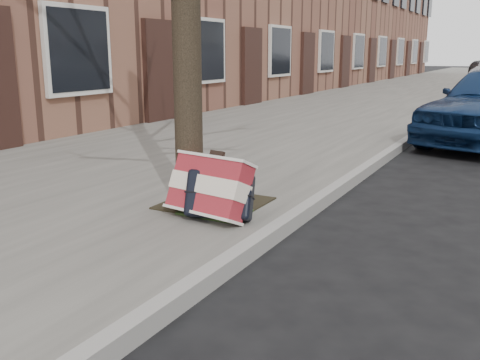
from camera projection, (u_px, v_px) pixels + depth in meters
The scene contains 5 objects.
ground at pixel (411, 324), 2.98m from camera, with size 120.00×120.00×0.00m, color black.
near_sidewalk at pixel (388, 96), 17.50m from camera, with size 5.00×70.00×0.12m, color gray.
dirt_patch at pixel (215, 203), 4.90m from camera, with size 0.85×0.85×0.01m, color black.
suitcase_red at pixel (209, 187), 4.42m from camera, with size 0.69×0.19×0.50m, color maroon.
suitcase_navy at pixel (220, 194), 4.40m from camera, with size 0.55×0.18×0.39m, color black.
Camera 1 is at (0.45, -2.84, 1.48)m, focal length 40.00 mm.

